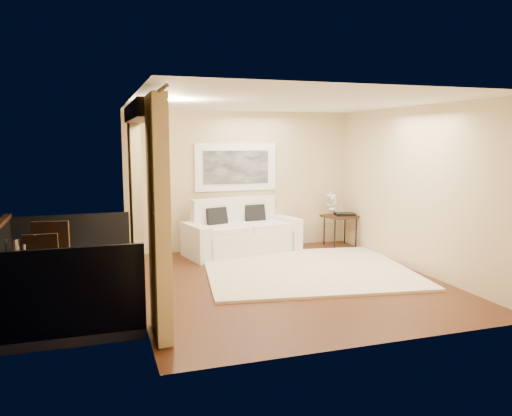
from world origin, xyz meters
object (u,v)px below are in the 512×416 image
orchid (332,203)px  balcony_chair_far (54,253)px  sofa (241,234)px  side_table (340,218)px  ice_bucket (12,246)px  bistro_table (29,261)px  balcony_chair_near (40,268)px

orchid → balcony_chair_far: 5.48m
orchid → balcony_chair_far: bearing=-159.3°
sofa → orchid: bearing=-10.9°
sofa → side_table: bearing=-14.7°
orchid → balcony_chair_far: orchid is taller
orchid → ice_bucket: (-5.60, -2.06, -0.09)m
sofa → balcony_chair_far: bearing=-161.1°
bistro_table → balcony_chair_far: (0.28, 0.23, 0.03)m
orchid → ice_bucket: size_ratio=2.38×
side_table → bistro_table: 5.89m
orchid → balcony_chair_near: orchid is taller
sofa → ice_bucket: size_ratio=11.51×
side_table → balcony_chair_near: balcony_chair_near is taller
sofa → side_table: size_ratio=3.20×
sofa → bistro_table: 4.07m
sofa → bistro_table: (-3.46, -2.13, 0.24)m
sofa → balcony_chair_near: sofa is taller
orchid → bistro_table: orchid is taller
bistro_table → ice_bucket: ice_bucket is taller
balcony_chair_far → orchid: bearing=-149.1°
balcony_chair_far → balcony_chair_near: size_ratio=1.11×
sofa → balcony_chair_far: size_ratio=2.12×
balcony_chair_near → balcony_chair_far: bearing=80.5°
bistro_table → balcony_chair_near: (0.16, -0.28, -0.03)m
sofa → side_table: sofa is taller
side_table → sofa: bearing=177.3°
bistro_table → balcony_chair_near: bearing=-60.7°
sofa → side_table: 2.08m
sofa → balcony_chair_far: balcony_chair_far is taller
orchid → ice_bucket: orchid is taller
side_table → balcony_chair_near: bearing=-156.7°
orchid → bistro_table: 5.83m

